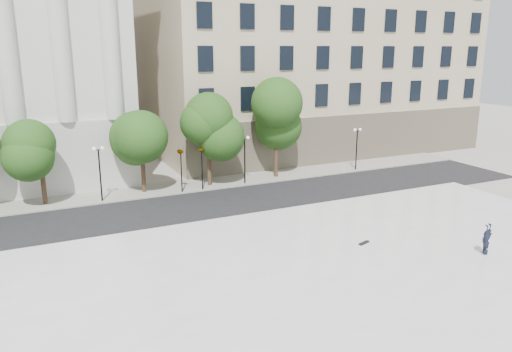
# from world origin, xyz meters

# --- Properties ---
(ground) EXTENTS (160.00, 160.00, 0.00)m
(ground) POSITION_xyz_m (0.00, 0.00, 0.00)
(ground) COLOR #A6A39D
(ground) RESTS_ON ground
(plaza) EXTENTS (44.00, 22.00, 0.45)m
(plaza) POSITION_xyz_m (0.00, 3.00, 0.23)
(plaza) COLOR white
(plaza) RESTS_ON ground
(street) EXTENTS (60.00, 8.00, 0.02)m
(street) POSITION_xyz_m (0.00, 18.00, 0.01)
(street) COLOR black
(street) RESTS_ON ground
(far_sidewalk) EXTENTS (60.00, 4.00, 0.12)m
(far_sidewalk) POSITION_xyz_m (0.00, 24.00, 0.06)
(far_sidewalk) COLOR #9C9990
(far_sidewalk) RESTS_ON ground
(building_east) EXTENTS (36.00, 26.15, 23.00)m
(building_east) POSITION_xyz_m (20.00, 38.91, 11.14)
(building_east) COLOR #BEAD91
(building_east) RESTS_ON ground
(traffic_light_west) EXTENTS (1.06, 1.96, 4.28)m
(traffic_light_west) POSITION_xyz_m (0.37, 22.30, 3.78)
(traffic_light_west) COLOR black
(traffic_light_west) RESTS_ON ground
(traffic_light_east) EXTENTS (0.72, 1.81, 4.21)m
(traffic_light_east) POSITION_xyz_m (2.15, 22.30, 3.71)
(traffic_light_east) COLOR black
(traffic_light_east) RESTS_ON ground
(person_lying) EXTENTS (0.90, 1.84, 0.48)m
(person_lying) POSITION_xyz_m (11.58, 1.93, 0.69)
(person_lying) COLOR black
(person_lying) RESTS_ON plaza
(skateboard) EXTENTS (0.85, 0.46, 0.08)m
(skateboard) POSITION_xyz_m (6.45, 6.09, 0.49)
(skateboard) COLOR black
(skateboard) RESTS_ON plaza
(street_trees) EXTENTS (35.98, 4.57, 7.94)m
(street_trees) POSITION_xyz_m (-5.22, 23.60, 5.25)
(street_trees) COLOR #382619
(street_trees) RESTS_ON ground
(lamp_posts) EXTENTS (37.30, 0.28, 4.54)m
(lamp_posts) POSITION_xyz_m (-0.29, 22.60, 2.99)
(lamp_posts) COLOR black
(lamp_posts) RESTS_ON ground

